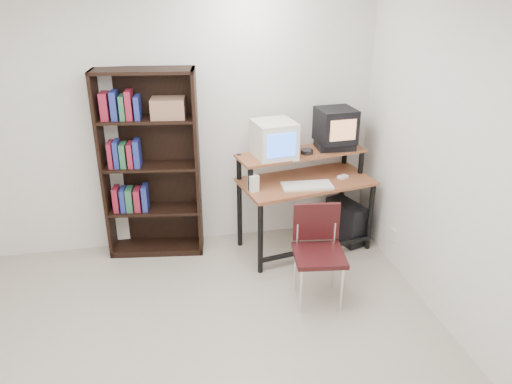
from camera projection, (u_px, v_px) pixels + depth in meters
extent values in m
cube|color=#ADA28F|center=(194.00, 379.00, 3.45)|extent=(4.00, 4.00, 0.01)
cube|color=silver|center=(169.00, 119.00, 4.71)|extent=(4.00, 0.01, 2.60)
cube|color=silver|center=(489.00, 184.00, 3.28)|extent=(0.01, 4.00, 2.60)
cube|color=brown|center=(306.00, 182.00, 4.82)|extent=(1.35, 0.85, 0.03)
cube|color=brown|center=(301.00, 153.00, 4.82)|extent=(1.30, 0.60, 0.02)
cylinder|color=black|center=(260.00, 238.00, 4.53)|extent=(0.05, 0.05, 0.72)
cylinder|color=black|center=(370.00, 216.00, 4.93)|extent=(0.05, 0.05, 0.72)
cylinder|color=black|center=(239.00, 201.00, 4.94)|extent=(0.05, 0.05, 0.98)
cylinder|color=black|center=(342.00, 184.00, 5.34)|extent=(0.05, 0.05, 0.98)
cylinder|color=black|center=(316.00, 249.00, 4.83)|extent=(1.17, 0.26, 0.05)
cube|color=white|center=(274.00, 139.00, 4.65)|extent=(0.42, 0.42, 0.35)
cube|color=#3068FF|center=(282.00, 146.00, 4.49)|extent=(0.27, 0.05, 0.22)
cube|color=black|center=(335.00, 145.00, 4.91)|extent=(0.37, 0.27, 0.08)
cube|color=black|center=(336.00, 125.00, 4.83)|extent=(0.37, 0.36, 0.33)
cube|color=tan|center=(343.00, 130.00, 4.68)|extent=(0.26, 0.03, 0.20)
cylinder|color=#26262B|center=(307.00, 152.00, 4.77)|extent=(0.12, 0.12, 0.05)
cube|color=white|center=(307.00, 186.00, 4.66)|extent=(0.48, 0.24, 0.03)
cube|color=black|center=(344.00, 180.00, 4.86)|extent=(0.22, 0.18, 0.01)
cube|color=white|center=(343.00, 177.00, 4.86)|extent=(0.12, 0.09, 0.03)
cube|color=white|center=(253.00, 184.00, 4.55)|extent=(0.10, 0.10, 0.17)
cube|color=black|center=(346.00, 221.00, 5.16)|extent=(0.33, 0.49, 0.42)
cube|color=black|center=(319.00, 255.00, 4.10)|extent=(0.46, 0.46, 0.04)
cube|color=black|center=(316.00, 222.00, 4.18)|extent=(0.39, 0.08, 0.33)
cylinder|color=silver|center=(301.00, 291.00, 4.03)|extent=(0.02, 0.02, 0.42)
cylinder|color=silver|center=(342.00, 290.00, 4.05)|extent=(0.02, 0.02, 0.42)
cylinder|color=silver|center=(295.00, 269.00, 4.34)|extent=(0.02, 0.02, 0.42)
cylinder|color=silver|center=(333.00, 267.00, 4.36)|extent=(0.02, 0.02, 0.42)
cube|color=black|center=(104.00, 167.00, 4.66)|extent=(0.07, 0.30, 1.81)
cube|color=black|center=(198.00, 165.00, 4.71)|extent=(0.07, 0.30, 1.81)
cube|color=black|center=(153.00, 161.00, 4.81)|extent=(0.90, 0.14, 1.81)
cube|color=black|center=(142.00, 70.00, 4.33)|extent=(0.94, 0.42, 0.03)
cube|color=black|center=(158.00, 247.00, 5.04)|extent=(0.94, 0.42, 0.06)
cube|color=black|center=(155.00, 209.00, 4.87)|extent=(0.87, 0.39, 0.03)
cube|color=black|center=(151.00, 166.00, 4.69)|extent=(0.87, 0.39, 0.02)
cube|color=black|center=(147.00, 119.00, 4.50)|extent=(0.87, 0.39, 0.02)
cube|color=brown|center=(168.00, 108.00, 4.47)|extent=(0.33, 0.26, 0.18)
cube|color=beige|center=(393.00, 235.00, 4.72)|extent=(0.02, 0.08, 0.12)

